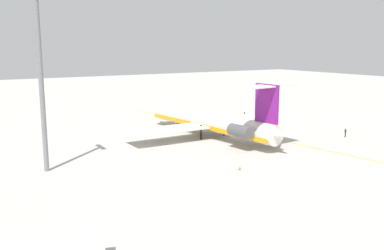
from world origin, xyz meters
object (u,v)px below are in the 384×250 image
ground_crew_near_nose (345,131)px  safety_cone_nose (240,168)px  light_mast (41,75)px  main_jetliner (213,122)px  ground_crew_near_tail (244,114)px

ground_crew_near_nose → safety_cone_nose: (-7.01, 31.79, -0.89)m
ground_crew_near_nose → light_mast: 57.96m
safety_cone_nose → ground_crew_near_nose: bearing=-77.6°
main_jetliner → ground_crew_near_tail: main_jetliner is taller
safety_cone_nose → light_mast: light_mast is taller
ground_crew_near_nose → ground_crew_near_tail: size_ratio=1.06×
ground_crew_near_tail → light_mast: (-20.65, 52.70, 12.74)m
ground_crew_near_tail → light_mast: light_mast is taller
main_jetliner → ground_crew_near_tail: 24.03m
main_jetliner → light_mast: 35.71m
ground_crew_near_nose → ground_crew_near_tail: bearing=-71.2°
safety_cone_nose → main_jetliner: bearing=-24.0°
main_jetliner → safety_cone_nose: main_jetliner is taller
ground_crew_near_nose → light_mast: (7.21, 56.10, 12.68)m
ground_crew_near_nose → light_mast: bearing=4.5°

